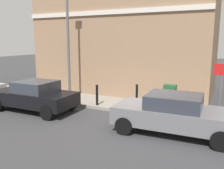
{
  "coord_description": "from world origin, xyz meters",
  "views": [
    {
      "loc": [
        -8.78,
        -2.67,
        3.3
      ],
      "look_at": [
        1.49,
        2.29,
        1.2
      ],
      "focal_mm": 38.4,
      "sensor_mm": 36.0,
      "label": 1
    }
  ],
  "objects": [
    {
      "name": "corner_building",
      "position": [
        6.34,
        3.36,
        3.82
      ],
      "size": [
        6.38,
        10.71,
        7.63
      ],
      "color": "#937256",
      "rests_on": "ground"
    },
    {
      "name": "lamppost",
      "position": [
        2.0,
        5.17,
        3.3
      ],
      "size": [
        0.2,
        0.44,
        5.72
      ],
      "color": "#59595B",
      "rests_on": "sidewalk"
    },
    {
      "name": "sidewalk",
      "position": [
        2.1,
        6.0,
        0.07
      ],
      "size": [
        2.21,
        30.0,
        0.15
      ],
      "primitive_type": "cube",
      "color": "gray",
      "rests_on": "ground"
    },
    {
      "name": "ground",
      "position": [
        0.0,
        0.0,
        0.0
      ],
      "size": [
        80.0,
        80.0,
        0.0
      ],
      "primitive_type": "plane",
      "color": "#38383A"
    },
    {
      "name": "car_grey",
      "position": [
        -0.44,
        -1.09,
        0.74
      ],
      "size": [
        2.0,
        4.29,
        1.44
      ],
      "rotation": [
        0.0,
        0.0,
        1.59
      ],
      "color": "slate",
      "rests_on": "ground"
    },
    {
      "name": "car_black",
      "position": [
        -0.44,
        5.43,
        0.73
      ],
      "size": [
        1.91,
        4.08,
        1.44
      ],
      "rotation": [
        0.0,
        0.0,
        1.57
      ],
      "color": "black",
      "rests_on": "ground"
    },
    {
      "name": "utility_cabinet",
      "position": [
        2.08,
        -0.38,
        0.68
      ],
      "size": [
        0.46,
        0.61,
        1.15
      ],
      "color": "#1E4C28",
      "rests_on": "sidewalk"
    },
    {
      "name": "bollard_far_kerb",
      "position": [
        1.24,
        3.0,
        0.7
      ],
      "size": [
        0.14,
        0.14,
        1.04
      ],
      "color": "black",
      "rests_on": "sidewalk"
    },
    {
      "name": "bollard_near_cabinet",
      "position": [
        2.18,
        1.26,
        0.7
      ],
      "size": [
        0.14,
        0.14,
        1.04
      ],
      "color": "black",
      "rests_on": "sidewalk"
    },
    {
      "name": "street_sign",
      "position": [
        1.33,
        -2.52,
        1.66
      ],
      "size": [
        0.08,
        0.6,
        2.3
      ],
      "color": "#59595B",
      "rests_on": "sidewalk"
    }
  ]
}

